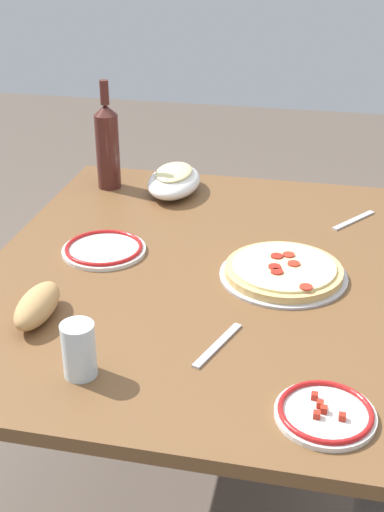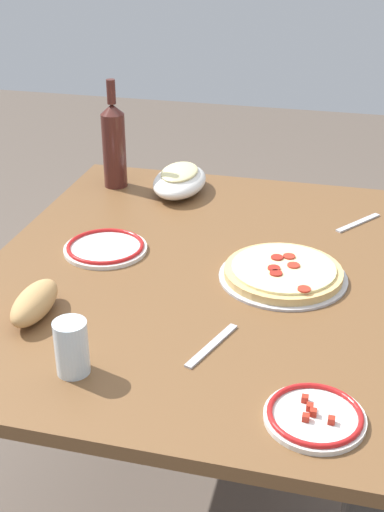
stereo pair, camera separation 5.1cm
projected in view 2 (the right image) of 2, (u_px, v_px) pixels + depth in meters
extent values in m
plane|color=brown|center=(192.00, 483.00, 1.96)|extent=(8.00, 8.00, 0.00)
cube|color=brown|center=(192.00, 273.00, 1.64)|extent=(1.23, 0.97, 0.03)
cylinder|color=#33302D|center=(364.00, 304.00, 2.18)|extent=(0.07, 0.07, 0.67)
cylinder|color=#33302D|center=(111.00, 272.00, 2.37)|extent=(0.07, 0.07, 0.67)
cylinder|color=#B7B7BC|center=(283.00, 278.00, 1.58)|extent=(0.30, 0.30, 0.01)
cylinder|color=#DBB26B|center=(283.00, 273.00, 1.57)|extent=(0.27, 0.27, 0.02)
cylinder|color=beige|center=(283.00, 269.00, 1.57)|extent=(0.24, 0.24, 0.01)
cylinder|color=maroon|center=(277.00, 257.00, 1.61)|extent=(0.03, 0.03, 0.00)
cylinder|color=#B22D1E|center=(304.00, 289.00, 1.48)|extent=(0.03, 0.03, 0.00)
cylinder|color=maroon|center=(276.00, 273.00, 1.54)|extent=(0.03, 0.03, 0.00)
cylinder|color=#B22D1E|center=(289.00, 256.00, 1.61)|extent=(0.03, 0.03, 0.00)
cylinder|color=maroon|center=(274.00, 268.00, 1.56)|extent=(0.03, 0.03, 0.00)
cylinder|color=#B22D1E|center=(294.00, 265.00, 1.57)|extent=(0.03, 0.03, 0.00)
ellipsoid|color=white|center=(180.00, 181.00, 2.03)|extent=(0.24, 0.15, 0.07)
ellipsoid|color=#AD2819|center=(180.00, 178.00, 2.02)|extent=(0.20, 0.12, 0.03)
ellipsoid|color=beige|center=(180.00, 172.00, 2.02)|extent=(0.17, 0.10, 0.02)
cylinder|color=#471E19|center=(114.00, 151.00, 2.04)|extent=(0.07, 0.07, 0.22)
cone|color=#471E19|center=(112.00, 109.00, 1.99)|extent=(0.07, 0.07, 0.03)
cylinder|color=#471E19|center=(111.00, 92.00, 1.96)|extent=(0.03, 0.03, 0.07)
cylinder|color=silver|center=(72.00, 347.00, 1.25)|extent=(0.06, 0.06, 0.11)
cylinder|color=white|center=(106.00, 249.00, 1.71)|extent=(0.21, 0.21, 0.01)
torus|color=red|center=(105.00, 246.00, 1.70)|extent=(0.19, 0.19, 0.01)
cylinder|color=white|center=(315.00, 418.00, 1.15)|extent=(0.17, 0.17, 0.01)
torus|color=red|center=(315.00, 414.00, 1.15)|extent=(0.16, 0.16, 0.01)
cube|color=#AD2819|center=(305.00, 399.00, 1.18)|extent=(0.01, 0.01, 0.01)
cube|color=#AD2819|center=(310.00, 407.00, 1.16)|extent=(0.01, 0.01, 0.01)
cube|color=#AD2819|center=(306.00, 418.00, 1.13)|extent=(0.01, 0.01, 0.01)
cube|color=#AD2819|center=(331.00, 420.00, 1.13)|extent=(0.01, 0.01, 0.01)
cube|color=#AD2819|center=(313.00, 412.00, 1.15)|extent=(0.01, 0.01, 0.01)
ellipsoid|color=tan|center=(35.00, 303.00, 1.43)|extent=(0.17, 0.07, 0.06)
cube|color=#B7B7BC|center=(212.00, 345.00, 1.34)|extent=(0.17, 0.07, 0.00)
cube|color=#B7B7BC|center=(358.00, 223.00, 1.85)|extent=(0.15, 0.11, 0.00)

